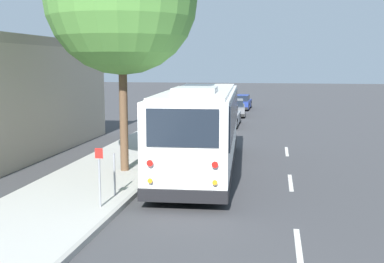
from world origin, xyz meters
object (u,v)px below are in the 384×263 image
at_px(parked_sedan_silver, 226,117).
at_px(sign_post_near, 100,177).
at_px(parked_sedan_blue, 241,102).
at_px(parked_sedan_gray, 233,108).
at_px(sign_post_far, 114,174).
at_px(shuttle_bus, 200,125).

height_order(parked_sedan_silver, sign_post_near, sign_post_near).
distance_m(parked_sedan_blue, sign_post_near, 30.87).
bearing_deg(parked_sedan_blue, parked_sedan_silver, -179.20).
bearing_deg(parked_sedan_silver, sign_post_near, 174.82).
distance_m(parked_sedan_gray, parked_sedan_blue, 5.55).
bearing_deg(sign_post_far, shuttle_bus, -24.52).
height_order(parked_sedan_blue, sign_post_far, sign_post_far).
bearing_deg(shuttle_bus, sign_post_far, 152.16).
relative_size(shuttle_bus, sign_post_far, 8.30).
bearing_deg(sign_post_near, parked_sedan_gray, -3.50).
distance_m(parked_sedan_silver, sign_post_far, 17.83).
bearing_deg(parked_sedan_silver, sign_post_far, 174.48).
bearing_deg(parked_sedan_gray, parked_sedan_silver, 176.32).
xyz_separation_m(parked_sedan_blue, sign_post_far, (-29.57, 1.72, 0.20)).
bearing_deg(parked_sedan_blue, sign_post_far, 178.02).
bearing_deg(sign_post_near, parked_sedan_silver, -4.83).
bearing_deg(sign_post_far, parked_sedan_blue, -3.32).
height_order(parked_sedan_gray, sign_post_far, sign_post_far).
bearing_deg(parked_sedan_blue, sign_post_near, 178.15).
distance_m(parked_sedan_gray, sign_post_far, 24.07).
xyz_separation_m(parked_sedan_silver, parked_sedan_blue, (11.81, -0.11, -0.02)).
bearing_deg(sign_post_near, sign_post_far, 0.00).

